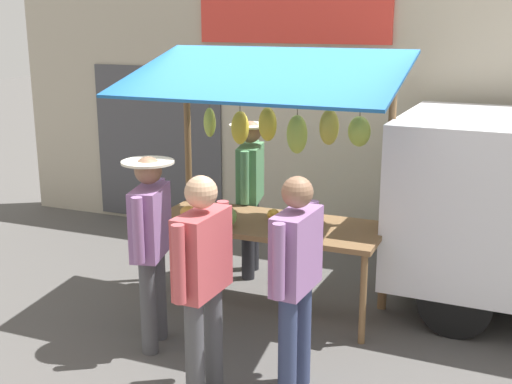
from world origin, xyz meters
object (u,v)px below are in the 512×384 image
object	(u,v)px
shopper_in_grey_tee	(203,272)
market_stall	(270,152)
shopper_with_ponytail	(151,236)
shopper_with_shopping_bag	(296,270)
vendor_with_sunhat	(250,185)

from	to	relation	value
shopper_in_grey_tee	market_stall	bearing A→B (deg)	8.03
market_stall	shopper_with_ponytail	distance (m)	1.42
shopper_with_shopping_bag	shopper_in_grey_tee	xyz separation A→B (m)	(0.59, 0.34, 0.02)
market_stall	shopper_with_ponytail	world-z (taller)	market_stall
market_stall	shopper_with_shopping_bag	world-z (taller)	market_stall
shopper_with_ponytail	shopper_with_shopping_bag	distance (m)	1.39
market_stall	shopper_with_ponytail	xyz separation A→B (m)	(0.62, 1.15, -0.55)
market_stall	shopper_in_grey_tee	size ratio (longest dim) A/B	1.45
market_stall	vendor_with_sunhat	world-z (taller)	market_stall
shopper_with_shopping_bag	market_stall	bearing A→B (deg)	32.24
shopper_with_ponytail	shopper_in_grey_tee	distance (m)	0.97
shopper_with_ponytail	shopper_with_shopping_bag	size ratio (longest dim) A/B	0.99
shopper_with_ponytail	shopper_with_shopping_bag	world-z (taller)	shopper_with_shopping_bag
vendor_with_sunhat	shopper_with_shopping_bag	bearing A→B (deg)	18.23
market_stall	vendor_with_sunhat	xyz separation A→B (m)	(0.50, -0.70, -0.52)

